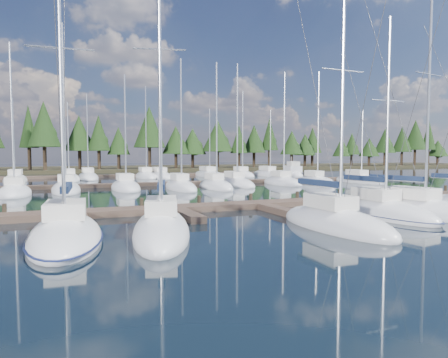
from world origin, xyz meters
name	(u,v)px	position (x,y,z in m)	size (l,w,h in m)	color
ground	(202,192)	(0.00, 30.00, 0.00)	(260.00, 260.00, 0.00)	black
far_shore	(120,169)	(0.00, 90.00, 0.30)	(220.00, 30.00, 0.60)	#2E2A19
main_dock	(261,205)	(0.00, 17.36, 0.20)	(44.00, 6.13, 0.90)	#4E3C31
back_docks	(158,179)	(0.00, 49.58, 0.20)	(50.00, 21.80, 0.40)	#4E3C31
front_sailboat_1	(66,235)	(-12.74, 11.22, 0.29)	(3.74, 8.96, 14.83)	silver
front_sailboat_2	(161,229)	(-8.57, 10.89, 0.30)	(4.71, 9.48, 15.31)	silver
front_sailboat_3	(334,223)	(0.03, 9.30, 0.29)	(2.82, 8.36, 14.33)	silver
front_sailboat_4	(380,212)	(5.09, 11.50, 0.28)	(2.98, 8.78, 12.60)	silver
front_sailboat_5	(417,210)	(7.65, 11.03, 0.29)	(4.57, 9.73, 15.58)	silver
back_sailboat_rows	(170,180)	(0.62, 45.07, 0.26)	(46.02, 33.07, 17.31)	silver
motor_yacht_right	(292,173)	(24.28, 52.33, 0.46)	(4.76, 8.64, 4.10)	silver
tree_line	(101,135)	(-5.14, 80.18, 7.70)	(186.18, 11.79, 13.72)	black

